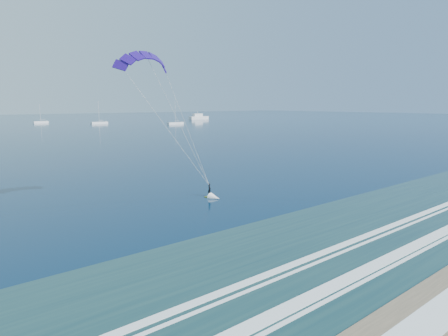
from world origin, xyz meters
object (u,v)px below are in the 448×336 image
object	(u,v)px
kitesurfer_rig	(181,126)
sailboat_3	(41,122)
sailboat_4	(99,123)
motor_yacht	(198,117)
sailboat_5	(175,123)

from	to	relation	value
kitesurfer_rig	sailboat_3	bearing A→B (deg)	78.39
sailboat_4	kitesurfer_rig	bearing A→B (deg)	-110.11
kitesurfer_rig	sailboat_3	world-z (taller)	kitesurfer_rig
sailboat_3	motor_yacht	bearing A→B (deg)	-8.36
sailboat_4	sailboat_5	xyz separation A→B (m)	(30.68, -32.41, 0.00)
motor_yacht	sailboat_3	xyz separation A→B (m)	(-104.40, 15.34, -0.98)
motor_yacht	sailboat_3	world-z (taller)	sailboat_3
sailboat_4	sailboat_5	bearing A→B (deg)	-46.57
kitesurfer_rig	sailboat_4	world-z (taller)	kitesurfer_rig
kitesurfer_rig	motor_yacht	xyz separation A→B (m)	(148.27, 198.20, -7.59)
motor_yacht	sailboat_3	bearing A→B (deg)	171.64
sailboat_3	sailboat_4	size ratio (longest dim) A/B	0.86
kitesurfer_rig	sailboat_4	size ratio (longest dim) A/B	1.40
motor_yacht	sailboat_4	size ratio (longest dim) A/B	1.18
kitesurfer_rig	sailboat_3	distance (m)	218.17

